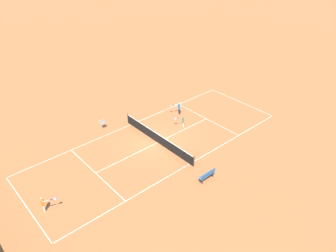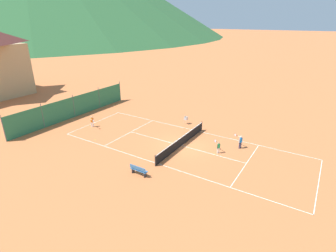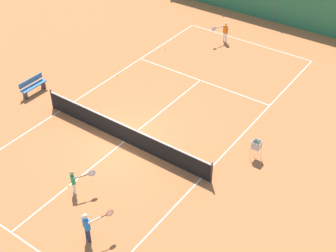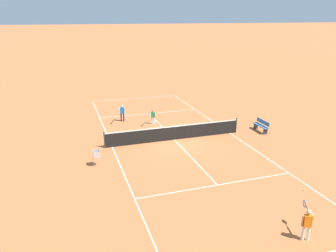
{
  "view_description": "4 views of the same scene",
  "coord_description": "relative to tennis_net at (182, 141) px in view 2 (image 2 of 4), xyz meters",
  "views": [
    {
      "loc": [
        -18.79,
        15.31,
        16.84
      ],
      "look_at": [
        0.67,
        -1.83,
        0.69
      ],
      "focal_mm": 35.0,
      "sensor_mm": 36.0,
      "label": 1
    },
    {
      "loc": [
        -20.23,
        -11.06,
        11.54
      ],
      "look_at": [
        0.55,
        1.92,
        1.48
      ],
      "focal_mm": 28.0,
      "sensor_mm": 36.0,
      "label": 2
    },
    {
      "loc": [
        11.07,
        -12.16,
        13.29
      ],
      "look_at": [
        1.5,
        1.28,
        0.74
      ],
      "focal_mm": 50.0,
      "sensor_mm": 36.0,
      "label": 3
    },
    {
      "loc": [
        6.65,
        19.04,
        7.79
      ],
      "look_at": [
        0.57,
        0.41,
        1.15
      ],
      "focal_mm": 35.0,
      "sensor_mm": 36.0,
      "label": 4
    }
  ],
  "objects": [
    {
      "name": "player_far_service",
      "position": [
        -1.22,
        11.05,
        0.24
      ],
      "size": [
        0.69,
        0.98,
        1.27
      ],
      "color": "white",
      "rests_on": "ground"
    },
    {
      "name": "player_near_baseline",
      "position": [
        2.54,
        -4.97,
        0.26
      ],
      "size": [
        0.75,
        0.98,
        1.31
      ],
      "color": "#23284C",
      "rests_on": "ground"
    },
    {
      "name": "tennis_ball_far_corner",
      "position": [
        0.01,
        -3.51,
        -0.47
      ],
      "size": [
        0.07,
        0.07,
        0.07
      ],
      "primitive_type": "sphere",
      "color": "#CCE033",
      "rests_on": "ground"
    },
    {
      "name": "court_line_markings",
      "position": [
        0.0,
        0.0,
        -0.5
      ],
      "size": [
        8.25,
        23.85,
        0.01
      ],
      "color": "white",
      "rests_on": "ground"
    },
    {
      "name": "tennis_ball_near_corner",
      "position": [
        -3.97,
        4.18,
        -0.47
      ],
      "size": [
        0.07,
        0.07,
        0.07
      ],
      "primitive_type": "sphere",
      "color": "#CCE033",
      "rests_on": "ground"
    },
    {
      "name": "windscreen_fence_far",
      "position": [
        -0.0,
        15.5,
        0.81
      ],
      "size": [
        17.28,
        0.08,
        2.9
      ],
      "color": "#2D754C",
      "rests_on": "ground"
    },
    {
      "name": "tennis_net",
      "position": [
        0.0,
        0.0,
        0.0
      ],
      "size": [
        9.18,
        0.08,
        1.06
      ],
      "color": "#2D2D2D",
      "rests_on": "ground"
    },
    {
      "name": "player_near_service",
      "position": [
        0.5,
        -3.57,
        0.16
      ],
      "size": [
        0.77,
        0.8,
        1.13
      ],
      "color": "white",
      "rests_on": "ground"
    },
    {
      "name": "ball_hopper",
      "position": [
        5.3,
        2.41,
        0.16
      ],
      "size": [
        0.36,
        0.36,
        0.89
      ],
      "color": "#B7B7BC",
      "rests_on": "ground"
    },
    {
      "name": "ground_plane",
      "position": [
        0.0,
        0.0,
        -0.5
      ],
      "size": [
        600.0,
        600.0,
        0.0
      ],
      "primitive_type": "plane",
      "color": "#BC6638"
    },
    {
      "name": "courtside_bench",
      "position": [
        -6.34,
        0.36,
        -0.05
      ],
      "size": [
        0.36,
        1.5,
        0.84
      ],
      "color": "#336699",
      "rests_on": "ground"
    },
    {
      "name": "tennis_ball_by_net_left",
      "position": [
        -3.59,
        8.16,
        -0.47
      ],
      "size": [
        0.07,
        0.07,
        0.07
      ],
      "primitive_type": "sphere",
      "color": "#CCE033",
      "rests_on": "ground"
    }
  ]
}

